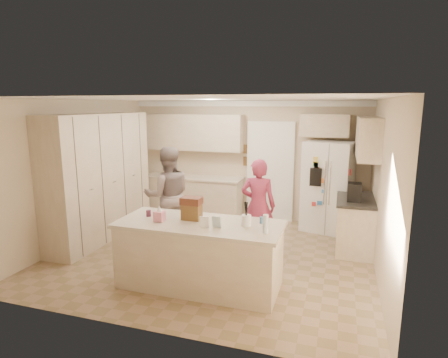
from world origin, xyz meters
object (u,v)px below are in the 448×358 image
(refrigerator, at_px, (328,187))
(island_base, at_px, (200,256))
(tissue_box, at_px, (159,216))
(teen_boy, at_px, (168,195))
(coffee_maker, at_px, (354,192))
(dollhouse_body, at_px, (192,212))
(utensil_crock, at_px, (246,220))
(teen_girl, at_px, (258,206))

(refrigerator, relative_size, island_base, 0.82)
(tissue_box, bearing_deg, island_base, 10.30)
(refrigerator, xyz_separation_m, tissue_box, (-2.13, -3.10, 0.10))
(island_base, relative_size, teen_boy, 1.24)
(refrigerator, distance_m, tissue_box, 3.76)
(tissue_box, relative_size, teen_boy, 0.08)
(coffee_maker, xyz_separation_m, tissue_box, (-2.60, -2.00, -0.07))
(island_base, height_order, dollhouse_body, dollhouse_body)
(teen_boy, bearing_deg, island_base, 98.94)
(island_base, bearing_deg, refrigerator, 62.14)
(utensil_crock, height_order, teen_boy, teen_boy)
(refrigerator, height_order, teen_boy, refrigerator)
(island_base, bearing_deg, teen_girl, 71.41)
(utensil_crock, bearing_deg, coffee_maker, 52.88)
(tissue_box, xyz_separation_m, teen_girl, (1.05, 1.59, -0.18))
(dollhouse_body, height_order, teen_boy, teen_boy)
(island_base, xyz_separation_m, utensil_crock, (0.65, 0.05, 0.56))
(utensil_crock, relative_size, teen_girl, 0.09)
(tissue_box, xyz_separation_m, dollhouse_body, (0.40, 0.20, 0.04))
(utensil_crock, height_order, tissue_box, utensil_crock)
(refrigerator, height_order, island_base, refrigerator)
(tissue_box, bearing_deg, refrigerator, 55.43)
(tissue_box, xyz_separation_m, teen_boy, (-0.61, 1.51, -0.11))
(refrigerator, bearing_deg, coffee_maker, -53.88)
(coffee_maker, bearing_deg, dollhouse_body, -140.71)
(coffee_maker, distance_m, utensil_crock, 2.32)
(refrigerator, xyz_separation_m, coffee_maker, (0.47, -1.10, 0.17))
(teen_boy, relative_size, teen_girl, 1.09)
(utensil_crock, relative_size, teen_boy, 0.08)
(dollhouse_body, xyz_separation_m, teen_girl, (0.65, 1.39, -0.22))
(tissue_box, bearing_deg, utensil_crock, 7.13)
(coffee_maker, height_order, island_base, coffee_maker)
(teen_boy, bearing_deg, utensil_crock, 112.60)
(utensil_crock, height_order, teen_girl, teen_girl)
(coffee_maker, height_order, utensil_crock, coffee_maker)
(teen_boy, bearing_deg, teen_girl, 152.18)
(coffee_maker, relative_size, dollhouse_body, 1.15)
(coffee_maker, distance_m, dollhouse_body, 2.84)
(coffee_maker, relative_size, teen_girl, 0.18)
(dollhouse_body, distance_m, teen_girl, 1.55)
(refrigerator, relative_size, tissue_box, 12.86)
(dollhouse_body, bearing_deg, coffee_maker, 39.29)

